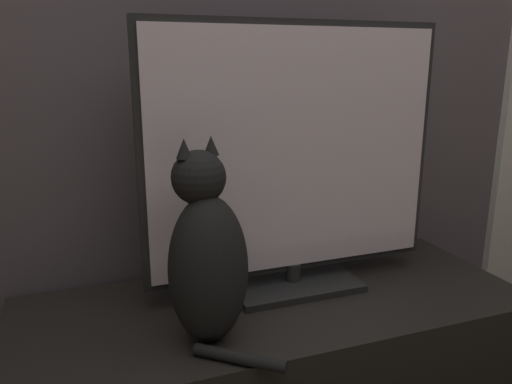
{
  "coord_description": "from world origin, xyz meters",
  "views": [
    {
      "loc": [
        -0.49,
        -0.27,
        1.06
      ],
      "look_at": [
        -0.07,
        0.87,
        0.74
      ],
      "focal_mm": 35.0,
      "sensor_mm": 36.0,
      "label": 1
    }
  ],
  "objects": [
    {
      "name": "tv_stand",
      "position": [
        0.0,
        0.9,
        0.2
      ],
      "size": [
        1.42,
        0.55,
        0.41
      ],
      "color": "black",
      "rests_on": "ground_plane"
    },
    {
      "name": "tv",
      "position": [
        0.09,
        0.98,
        0.79
      ],
      "size": [
        0.87,
        0.22,
        0.76
      ],
      "color": "black",
      "rests_on": "tv_stand"
    },
    {
      "name": "cat",
      "position": [
        -0.22,
        0.78,
        0.62
      ],
      "size": [
        0.24,
        0.31,
        0.49
      ],
      "rotation": [
        0.0,
        0.0,
        0.28
      ],
      "color": "black",
      "rests_on": "tv_stand"
    }
  ]
}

